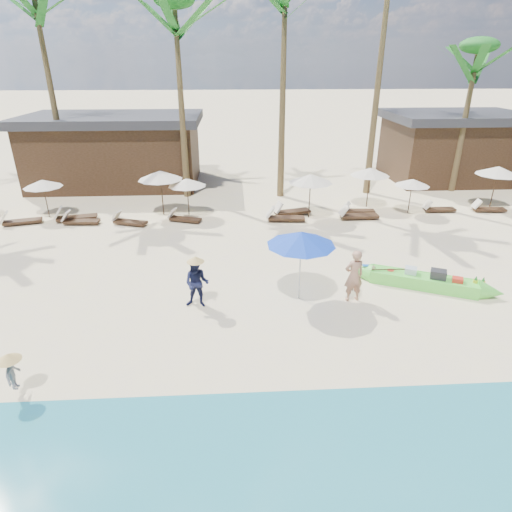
{
  "coord_description": "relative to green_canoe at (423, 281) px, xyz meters",
  "views": [
    {
      "loc": [
        -0.73,
        -10.49,
        7.26
      ],
      "look_at": [
        0.0,
        2.0,
        1.57
      ],
      "focal_mm": 30.0,
      "sensor_mm": 36.0,
      "label": 1
    }
  ],
  "objects": [
    {
      "name": "lounger_9_left",
      "position": [
        6.84,
        7.93,
        -0.05
      ],
      "size": [
        1.76,
        0.71,
        0.58
      ],
      "rotation": [
        0.0,
        0.0,
        -0.11
      ],
      "color": "#3D2619",
      "rests_on": "ground"
    },
    {
      "name": "lounger_4_right",
      "position": [
        -11.73,
        7.03,
        -0.05
      ],
      "size": [
        1.79,
        1.04,
        0.58
      ],
      "rotation": [
        0.0,
        0.0,
        -0.32
      ],
      "color": "#3D2619",
      "rests_on": "ground"
    },
    {
      "name": "lounger_6_left",
      "position": [
        -4.1,
        7.09,
        -0.03
      ],
      "size": [
        1.95,
        0.73,
        0.65
      ],
      "rotation": [
        0.0,
        0.0,
        -0.08
      ],
      "color": "#3D2619",
      "rests_on": "ground"
    },
    {
      "name": "green_canoe",
      "position": [
        0.0,
        0.0,
        0.0
      ],
      "size": [
        5.38,
        2.68,
        0.73
      ],
      "rotation": [
        0.0,
        0.0,
        -0.42
      ],
      "color": "#59DD43",
      "rests_on": "ground"
    },
    {
      "name": "vendor_yellow",
      "position": [
        -11.88,
        -4.66,
        0.37
      ],
      "size": [
        0.34,
        0.57,
        0.87
      ],
      "primitive_type": "imported",
      "rotation": [
        0.0,
        0.0,
        1.6
      ],
      "color": "gray",
      "rests_on": "ground"
    },
    {
      "name": "palm_3",
      "position": [
        -9.28,
        11.81,
        8.33
      ],
      "size": [
        2.08,
        2.08,
        10.52
      ],
      "color": "brown",
      "rests_on": "ground"
    },
    {
      "name": "resort_parasol_6",
      "position": [
        -2.75,
        7.6,
        1.77
      ],
      "size": [
        2.17,
        2.17,
        2.24
      ],
      "color": "#3D2619",
      "rests_on": "ground"
    },
    {
      "name": "palm_6",
      "position": [
        6.92,
        12.06,
        6.81
      ],
      "size": [
        2.08,
        2.08,
        8.51
      ],
      "color": "brown",
      "rests_on": "ground"
    },
    {
      "name": "lounger_7_left",
      "position": [
        -0.38,
        7.2,
        -0.02
      ],
      "size": [
        1.99,
        0.63,
        0.67
      ],
      "rotation": [
        0.0,
        0.0,
        0.01
      ],
      "color": "#3D2619",
      "rests_on": "ground"
    },
    {
      "name": "palm_2",
      "position": [
        -16.36,
        12.62,
        8.94
      ],
      "size": [
        2.08,
        2.08,
        11.33
      ],
      "color": "brown",
      "rests_on": "ground"
    },
    {
      "name": "pavilion_east",
      "position": [
        8.08,
        15.04,
        1.95
      ],
      "size": [
        8.8,
        6.6,
        4.3
      ],
      "color": "#3D2619",
      "rests_on": "ground"
    },
    {
      "name": "resort_parasol_8",
      "position": [
        2.59,
        7.98,
        1.39
      ],
      "size": [
        1.77,
        1.77,
        1.82
      ],
      "color": "#3D2619",
      "rests_on": "ground"
    },
    {
      "name": "lounger_7_right",
      "position": [
        -0.11,
        8.07,
        -0.06
      ],
      "size": [
        1.67,
        0.61,
        0.56
      ],
      "rotation": [
        0.0,
        0.0,
        -0.07
      ],
      "color": "#3D2619",
      "rests_on": "ground"
    },
    {
      "name": "lounger_8_left",
      "position": [
        4.2,
        8.06,
        -0.05
      ],
      "size": [
        1.7,
        0.53,
        0.58
      ],
      "rotation": [
        0.0,
        0.0,
        -0.01
      ],
      "color": "#3D2619",
      "rests_on": "ground"
    },
    {
      "name": "vendor_green",
      "position": [
        -7.83,
        -0.83,
        0.58
      ],
      "size": [
        0.89,
        0.75,
        1.65
      ],
      "primitive_type": "imported",
      "rotation": [
        0.0,
        0.0,
        -0.16
      ],
      "color": "#15193A",
      "rests_on": "ground"
    },
    {
      "name": "lounger_4_left",
      "position": [
        -14.14,
        7.23,
        -0.05
      ],
      "size": [
        1.78,
        0.63,
        0.6
      ],
      "rotation": [
        0.0,
        0.0,
        -0.06
      ],
      "color": "#3D2619",
      "rests_on": "ground"
    },
    {
      "name": "lounger_3_right",
      "position": [
        -14.55,
        7.74,
        -0.02
      ],
      "size": [
        2.08,
        0.99,
        0.68
      ],
      "rotation": [
        0.0,
        0.0,
        0.19
      ],
      "color": "#3D2619",
      "rests_on": "ground"
    },
    {
      "name": "resort_parasol_3",
      "position": [
        -16.06,
        8.49,
        1.49
      ],
      "size": [
        1.87,
        1.87,
        1.93
      ],
      "color": "#3D2619",
      "rests_on": "ground"
    },
    {
      "name": "tourist",
      "position": [
        -2.73,
        -0.75,
        0.66
      ],
      "size": [
        0.72,
        0.54,
        1.81
      ],
      "primitive_type": "imported",
      "rotation": [
        0.0,
        0.0,
        3.32
      ],
      "color": "tan",
      "rests_on": "ground"
    },
    {
      "name": "lounger_5_left",
      "position": [
        -9.09,
        7.33,
        -0.06
      ],
      "size": [
        1.72,
        1.02,
        0.56
      ],
      "rotation": [
        0.0,
        0.0,
        -0.33
      ],
      "color": "#3D2619",
      "rests_on": "ground"
    },
    {
      "name": "blue_umbrella",
      "position": [
        -4.48,
        -0.51,
        1.92
      ],
      "size": [
        2.22,
        2.22,
        2.39
      ],
      "color": "#99999E",
      "rests_on": "ground"
    },
    {
      "name": "resort_parasol_5",
      "position": [
        -8.88,
        8.18,
        1.52
      ],
      "size": [
        1.9,
        1.9,
        1.96
      ],
      "color": "#3D2619",
      "rests_on": "ground"
    },
    {
      "name": "resort_parasol_4",
      "position": [
        -10.22,
        8.48,
        1.83
      ],
      "size": [
        2.23,
        2.23,
        2.3
      ],
      "color": "#3D2619",
      "rests_on": "ground"
    },
    {
      "name": "lounger_3_left",
      "position": [
        -17.03,
        7.37,
        -0.04
      ],
      "size": [
        1.9,
        1.02,
        0.62
      ],
      "rotation": [
        0.0,
        0.0,
        0.27
      ],
      "color": "#3D2619",
      "rests_on": "ground"
    },
    {
      "name": "palm_4",
      "position": [
        -3.77,
        11.55,
        9.2
      ],
      "size": [
        2.08,
        2.08,
        11.7
      ],
      "color": "brown",
      "rests_on": "ground"
    },
    {
      "name": "resort_parasol_7",
      "position": [
        0.73,
        9.19,
        1.69
      ],
      "size": [
        2.08,
        2.08,
        2.14
      ],
      "color": "#3D2619",
      "rests_on": "ground"
    },
    {
      "name": "pavilion_west",
      "position": [
        -13.92,
        15.04,
        1.95
      ],
      "size": [
        10.8,
        6.6,
        4.3
      ],
      "color": "#3D2619",
      "rests_on": "ground"
    },
    {
      "name": "resort_parasol_9",
      "position": [
        7.35,
        8.53,
        1.81
      ],
      "size": [
        2.21,
        2.21,
        2.28
      ],
      "color": "#3D2619",
      "rests_on": "ground"
    },
    {
      "name": "ground",
      "position": [
        -5.92,
        -2.46,
        -0.25
      ],
      "size": [
        240.0,
        240.0,
        0.0
      ],
      "primitive_type": "plane",
      "color": "beige",
      "rests_on": "ground"
    },
    {
      "name": "wet_sand_strip",
      "position": [
        -5.92,
        -7.46,
        -0.24
      ],
      "size": [
        240.0,
        4.5,
        0.01
      ],
      "primitive_type": "cube",
      "color": "tan",
      "rests_on": "ground"
    },
    {
      "name": "lounger_6_right",
      "position": [
        -3.66,
        8.03,
        -0.03
      ],
      "size": [
        2.02,
        1.06,
        0.66
      ],
      "rotation": [
        0.0,
        0.0,
        0.25
      ],
      "color": "#3D2619",
      "rests_on": "ground"
    }
  ]
}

